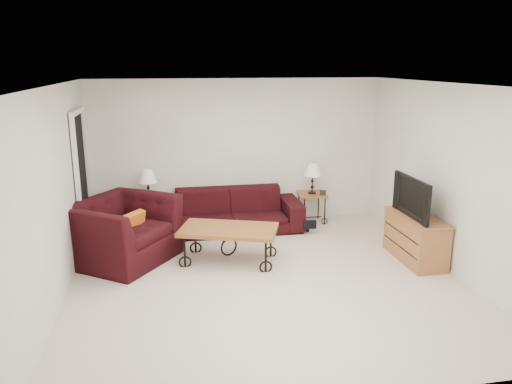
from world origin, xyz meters
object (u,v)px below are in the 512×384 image
(coffee_table, at_px, (229,245))
(television, at_px, (418,197))
(side_table_right, at_px, (312,208))
(armchair, at_px, (122,231))
(lamp_left, at_px, (148,185))
(backpack, at_px, (308,220))
(tv_stand, at_px, (415,238))
(sofa, at_px, (231,211))
(lamp_right, at_px, (312,179))
(side_table_left, at_px, (150,216))

(coffee_table, distance_m, television, 2.73)
(side_table_right, height_order, armchair, armchair)
(lamp_left, bearing_deg, side_table_right, 0.00)
(side_table_right, relative_size, television, 0.54)
(television, relative_size, backpack, 2.31)
(lamp_left, bearing_deg, tv_stand, -27.42)
(sofa, xyz_separation_m, lamp_left, (-1.34, 0.18, 0.45))
(lamp_left, bearing_deg, sofa, -7.64)
(lamp_right, bearing_deg, sofa, -172.99)
(lamp_left, xyz_separation_m, television, (3.74, -1.95, 0.14))
(side_table_left, bearing_deg, tv_stand, -27.42)
(side_table_left, distance_m, lamp_left, 0.53)
(lamp_left, bearing_deg, television, -27.55)
(lamp_right, bearing_deg, armchair, -158.99)
(side_table_left, relative_size, lamp_left, 1.00)
(coffee_table, bearing_deg, lamp_right, 42.41)
(side_table_left, bearing_deg, sofa, -7.64)
(lamp_right, distance_m, television, 2.17)
(armchair, relative_size, tv_stand, 1.25)
(lamp_right, xyz_separation_m, backpack, (-0.22, -0.53, -0.58))
(backpack, bearing_deg, tv_stand, -41.54)
(sofa, xyz_separation_m, side_table_right, (1.46, 0.18, -0.08))
(armchair, xyz_separation_m, backpack, (2.93, 0.69, -0.23))
(television, xyz_separation_m, backpack, (-1.15, 1.43, -0.73))
(armchair, bearing_deg, lamp_left, 19.86)
(armchair, bearing_deg, sofa, -22.78)
(side_table_right, xyz_separation_m, television, (0.93, -1.95, 0.68))
(coffee_table, distance_m, armchair, 1.52)
(backpack, bearing_deg, sofa, 173.52)
(sofa, bearing_deg, coffee_table, -98.90)
(side_table_left, xyz_separation_m, armchair, (-0.35, -1.21, 0.18))
(backpack, bearing_deg, television, -42.03)
(backpack, bearing_deg, coffee_table, -136.34)
(lamp_right, bearing_deg, backpack, -112.73)
(lamp_right, height_order, coffee_table, lamp_right)
(side_table_left, height_order, side_table_right, side_table_left)
(side_table_right, distance_m, lamp_right, 0.53)
(armchair, distance_m, television, 4.18)
(backpack, bearing_deg, side_table_right, 76.29)
(side_table_left, relative_size, armchair, 0.39)
(sofa, xyz_separation_m, backpack, (1.24, -0.35, -0.13))
(lamp_right, xyz_separation_m, tv_stand, (0.95, -1.95, -0.46))
(sofa, distance_m, lamp_left, 1.43)
(sofa, distance_m, side_table_right, 1.48)
(lamp_left, height_order, lamp_right, lamp_left)
(backpack, bearing_deg, lamp_right, 76.29)
(lamp_left, xyz_separation_m, backpack, (2.59, -0.53, -0.58))
(sofa, relative_size, television, 2.40)
(side_table_left, xyz_separation_m, lamp_right, (2.81, 0.00, 0.53))
(sofa, relative_size, armchair, 1.73)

